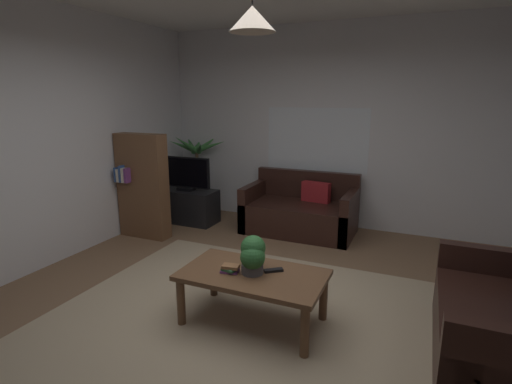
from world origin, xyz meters
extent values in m
cube|color=brown|center=(0.00, 0.00, -0.01)|extent=(4.94, 5.68, 0.02)
cube|color=tan|center=(0.00, -0.20, 0.00)|extent=(3.21, 3.13, 0.01)
cube|color=silver|center=(0.00, 2.87, 1.43)|extent=(5.06, 0.06, 2.87)
cube|color=silver|center=(-2.50, 0.00, 1.43)|extent=(0.06, 5.68, 2.87)
cube|color=white|center=(-0.15, 2.84, 1.25)|extent=(1.50, 0.01, 0.92)
cube|color=black|center=(-0.22, 2.31, 0.21)|extent=(1.51, 0.85, 0.42)
cube|color=black|center=(-0.22, 2.68, 0.62)|extent=(1.51, 0.12, 0.40)
cube|color=black|center=(-0.92, 2.31, 0.32)|extent=(0.12, 0.85, 0.64)
cube|color=black|center=(0.48, 2.31, 0.32)|extent=(0.12, 0.85, 0.64)
cube|color=maroon|center=(-0.04, 2.50, 0.56)|extent=(0.41, 0.17, 0.28)
cube|color=black|center=(1.94, 0.17, 0.21)|extent=(0.85, 1.43, 0.42)
cube|color=black|center=(1.94, 0.83, 0.32)|extent=(0.85, 0.12, 0.64)
cube|color=brown|center=(0.12, -0.03, 0.43)|extent=(1.19, 0.67, 0.04)
cylinder|color=brown|center=(-0.42, -0.30, 0.20)|extent=(0.07, 0.07, 0.41)
cylinder|color=brown|center=(0.65, -0.30, 0.20)|extent=(0.07, 0.07, 0.41)
cylinder|color=brown|center=(-0.42, 0.24, 0.20)|extent=(0.07, 0.07, 0.41)
cylinder|color=brown|center=(0.65, 0.24, 0.20)|extent=(0.07, 0.07, 0.41)
cube|color=#72387F|center=(-0.07, -0.09, 0.46)|extent=(0.16, 0.13, 0.02)
cube|color=#387247|center=(-0.06, -0.10, 0.48)|extent=(0.13, 0.12, 0.02)
cube|color=#99663F|center=(-0.05, -0.10, 0.50)|extent=(0.15, 0.11, 0.03)
cube|color=black|center=(0.26, 0.06, 0.46)|extent=(0.16, 0.14, 0.02)
cylinder|color=#4C4C51|center=(0.12, -0.04, 0.49)|extent=(0.18, 0.18, 0.08)
sphere|color=#2D6B33|center=(0.13, -0.06, 0.60)|extent=(0.21, 0.21, 0.21)
sphere|color=#2D6B33|center=(0.11, -0.02, 0.66)|extent=(0.21, 0.21, 0.21)
cube|color=black|center=(-1.92, 2.09, 0.25)|extent=(0.90, 0.44, 0.50)
cube|color=black|center=(-1.92, 2.07, 0.78)|extent=(0.81, 0.05, 0.45)
cube|color=black|center=(-1.92, 2.05, 0.78)|extent=(0.77, 0.00, 0.41)
cube|color=black|center=(-1.92, 2.07, 0.52)|extent=(0.24, 0.16, 0.04)
cylinder|color=#4C4C51|center=(-2.07, 2.63, 0.15)|extent=(0.32, 0.32, 0.30)
cylinder|color=brown|center=(-2.07, 2.63, 0.66)|extent=(0.05, 0.05, 0.73)
cone|color=#3D7F3D|center=(-1.83, 2.66, 1.10)|extent=(0.52, 0.18, 0.26)
cone|color=#3D7F3D|center=(-1.94, 2.76, 1.12)|extent=(0.32, 0.35, 0.33)
cone|color=#3D7F3D|center=(-2.13, 2.78, 1.09)|extent=(0.21, 0.36, 0.27)
cone|color=#3D7F3D|center=(-2.26, 2.76, 1.11)|extent=(0.43, 0.38, 0.31)
cone|color=#3D7F3D|center=(-2.26, 2.53, 1.10)|extent=(0.43, 0.33, 0.28)
cone|color=#3D7F3D|center=(-2.14, 2.44, 1.14)|extent=(0.23, 0.45, 0.36)
cone|color=#3D7F3D|center=(-1.94, 2.52, 1.09)|extent=(0.31, 0.32, 0.27)
cube|color=brown|center=(-2.10, 1.32, 0.70)|extent=(0.70, 0.22, 1.40)
cube|color=#2D4C8C|center=(-2.39, 1.20, 0.87)|extent=(0.03, 0.16, 0.19)
cube|color=beige|center=(-2.35, 1.20, 0.86)|extent=(0.04, 0.16, 0.17)
cube|color=#2D4C8C|center=(-2.31, 1.20, 0.88)|extent=(0.03, 0.16, 0.22)
cube|color=beige|center=(-2.26, 1.20, 0.87)|extent=(0.04, 0.16, 0.19)
cube|color=#72387F|center=(-2.22, 1.20, 0.87)|extent=(0.04, 0.16, 0.19)
cone|color=beige|center=(0.12, -0.03, 2.40)|extent=(0.34, 0.34, 0.18)
camera|label=1|loc=(1.34, -2.76, 1.86)|focal=27.56mm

